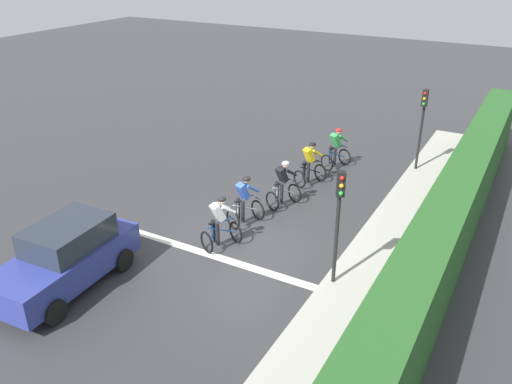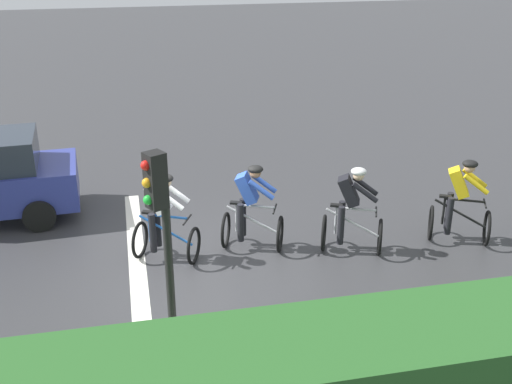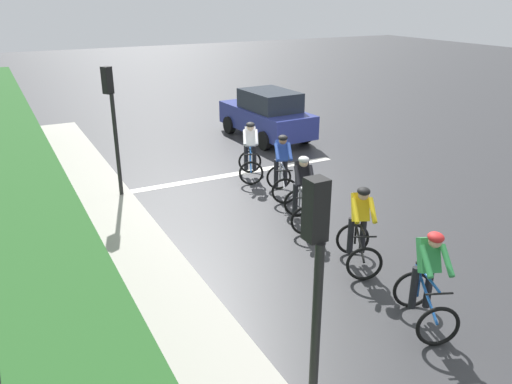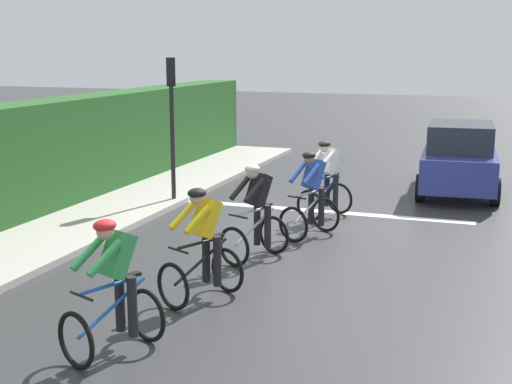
{
  "view_description": "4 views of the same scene",
  "coord_description": "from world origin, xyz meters",
  "px_view_note": "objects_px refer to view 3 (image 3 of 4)",
  "views": [
    {
      "loc": [
        7.07,
        -11.81,
        8.27
      ],
      "look_at": [
        -0.14,
        1.08,
        1.23
      ],
      "focal_mm": 36.73,
      "sensor_mm": 36.0,
      "label": 1
    },
    {
      "loc": [
        9.62,
        -1.06,
        5.55
      ],
      "look_at": [
        -0.78,
        1.2,
        1.03
      ],
      "focal_mm": 43.88,
      "sensor_mm": 36.0,
      "label": 2
    },
    {
      "loc": [
        5.84,
        11.81,
        4.97
      ],
      "look_at": [
        0.9,
        2.36,
        0.82
      ],
      "focal_mm": 36.0,
      "sensor_mm": 36.0,
      "label": 3
    },
    {
      "loc": [
        -3.88,
        13.73,
        3.59
      ],
      "look_at": [
        0.62,
        0.93,
        0.77
      ],
      "focal_mm": 49.4,
      "sensor_mm": 36.0,
      "label": 4
    }
  ],
  "objects_px": {
    "cyclist_mid": "(302,192)",
    "cyclist_fourth": "(282,167)",
    "car_navy": "(267,115)",
    "cyclist_second": "(359,228)",
    "cyclist_lead": "(427,280)",
    "traffic_light_far_junction": "(315,283)",
    "cyclist_trailing": "(250,151)",
    "traffic_light_near_crossing": "(112,113)"
  },
  "relations": [
    {
      "from": "cyclist_mid",
      "to": "cyclist_fourth",
      "type": "bearing_deg",
      "value": -105.89
    },
    {
      "from": "cyclist_fourth",
      "to": "car_navy",
      "type": "xyz_separation_m",
      "value": [
        -2.39,
        -5.16,
        0.08
      ]
    },
    {
      "from": "cyclist_second",
      "to": "car_navy",
      "type": "distance_m",
      "value": 9.5
    },
    {
      "from": "cyclist_mid",
      "to": "cyclist_lead",
      "type": "bearing_deg",
      "value": 85.62
    },
    {
      "from": "cyclist_mid",
      "to": "traffic_light_far_junction",
      "type": "xyz_separation_m",
      "value": [
        3.27,
        5.3,
        1.43
      ]
    },
    {
      "from": "cyclist_trailing",
      "to": "traffic_light_far_junction",
      "type": "height_order",
      "value": "traffic_light_far_junction"
    },
    {
      "from": "traffic_light_far_junction",
      "to": "car_navy",
      "type": "bearing_deg",
      "value": -116.75
    },
    {
      "from": "cyclist_trailing",
      "to": "traffic_light_near_crossing",
      "type": "bearing_deg",
      "value": -3.14
    },
    {
      "from": "cyclist_fourth",
      "to": "car_navy",
      "type": "height_order",
      "value": "car_navy"
    },
    {
      "from": "cyclist_mid",
      "to": "traffic_light_near_crossing",
      "type": "height_order",
      "value": "traffic_light_near_crossing"
    },
    {
      "from": "cyclist_trailing",
      "to": "traffic_light_near_crossing",
      "type": "distance_m",
      "value": 3.96
    },
    {
      "from": "cyclist_second",
      "to": "cyclist_fourth",
      "type": "distance_m",
      "value": 3.91
    },
    {
      "from": "cyclist_lead",
      "to": "cyclist_trailing",
      "type": "bearing_deg",
      "value": -95.51
    },
    {
      "from": "cyclist_lead",
      "to": "cyclist_trailing",
      "type": "height_order",
      "value": "same"
    },
    {
      "from": "cyclist_lead",
      "to": "cyclist_second",
      "type": "relative_size",
      "value": 1.0
    },
    {
      "from": "cyclist_second",
      "to": "traffic_light_near_crossing",
      "type": "distance_m",
      "value": 6.68
    },
    {
      "from": "cyclist_lead",
      "to": "traffic_light_far_junction",
      "type": "height_order",
      "value": "traffic_light_far_junction"
    },
    {
      "from": "cyclist_lead",
      "to": "cyclist_fourth",
      "type": "height_order",
      "value": "same"
    },
    {
      "from": "cyclist_lead",
      "to": "car_navy",
      "type": "xyz_separation_m",
      "value": [
        -3.2,
        -11.02,
        0.08
      ]
    },
    {
      "from": "cyclist_trailing",
      "to": "cyclist_mid",
      "type": "bearing_deg",
      "value": 83.11
    },
    {
      "from": "traffic_light_near_crossing",
      "to": "cyclist_lead",
      "type": "bearing_deg",
      "value": 111.17
    },
    {
      "from": "traffic_light_far_junction",
      "to": "cyclist_fourth",
      "type": "bearing_deg",
      "value": -118.09
    },
    {
      "from": "traffic_light_far_junction",
      "to": "cyclist_lead",
      "type": "bearing_deg",
      "value": -158.08
    },
    {
      "from": "cyclist_second",
      "to": "cyclist_trailing",
      "type": "height_order",
      "value": "same"
    },
    {
      "from": "cyclist_lead",
      "to": "traffic_light_near_crossing",
      "type": "xyz_separation_m",
      "value": [
        2.97,
        -7.66,
        1.43
      ]
    },
    {
      "from": "car_navy",
      "to": "traffic_light_far_junction",
      "type": "height_order",
      "value": "traffic_light_far_junction"
    },
    {
      "from": "cyclist_fourth",
      "to": "car_navy",
      "type": "bearing_deg",
      "value": -114.87
    },
    {
      "from": "cyclist_lead",
      "to": "cyclist_mid",
      "type": "height_order",
      "value": "same"
    },
    {
      "from": "cyclist_mid",
      "to": "car_navy",
      "type": "height_order",
      "value": "car_navy"
    },
    {
      "from": "traffic_light_near_crossing",
      "to": "traffic_light_far_junction",
      "type": "distance_m",
      "value": 8.85
    },
    {
      "from": "cyclist_second",
      "to": "cyclist_mid",
      "type": "height_order",
      "value": "same"
    },
    {
      "from": "traffic_light_near_crossing",
      "to": "traffic_light_far_junction",
      "type": "bearing_deg",
      "value": 90.11
    },
    {
      "from": "traffic_light_near_crossing",
      "to": "cyclist_mid",
      "type": "bearing_deg",
      "value": 132.75
    },
    {
      "from": "cyclist_second",
      "to": "traffic_light_near_crossing",
      "type": "relative_size",
      "value": 0.5
    },
    {
      "from": "cyclist_mid",
      "to": "traffic_light_near_crossing",
      "type": "xyz_separation_m",
      "value": [
        3.28,
        -3.55,
        1.43
      ]
    },
    {
      "from": "car_navy",
      "to": "traffic_light_near_crossing",
      "type": "xyz_separation_m",
      "value": [
        6.17,
        3.36,
        1.35
      ]
    },
    {
      "from": "cyclist_lead",
      "to": "cyclist_fourth",
      "type": "relative_size",
      "value": 1.0
    },
    {
      "from": "cyclist_second",
      "to": "traffic_light_far_junction",
      "type": "distance_m",
      "value": 4.74
    },
    {
      "from": "cyclist_mid",
      "to": "cyclist_second",
      "type": "bearing_deg",
      "value": 88.45
    },
    {
      "from": "car_navy",
      "to": "cyclist_lead",
      "type": "bearing_deg",
      "value": 73.79
    },
    {
      "from": "cyclist_mid",
      "to": "car_navy",
      "type": "relative_size",
      "value": 0.4
    },
    {
      "from": "cyclist_lead",
      "to": "cyclist_fourth",
      "type": "distance_m",
      "value": 5.92
    }
  ]
}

